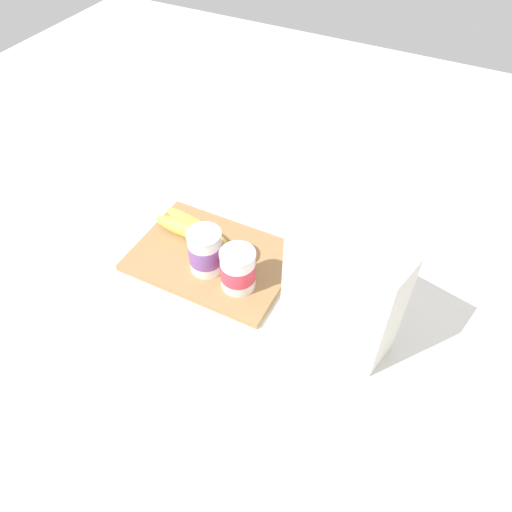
% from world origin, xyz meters
% --- Properties ---
extents(ground_plane, '(2.40, 2.40, 0.00)m').
position_xyz_m(ground_plane, '(0.00, 0.00, 0.00)').
color(ground_plane, silver).
extents(cutting_board, '(0.34, 0.24, 0.01)m').
position_xyz_m(cutting_board, '(0.00, 0.00, 0.01)').
color(cutting_board, '#A37A4C').
rests_on(cutting_board, ground_plane).
extents(cereal_box, '(0.22, 0.12, 0.24)m').
position_xyz_m(cereal_box, '(-0.30, 0.06, 0.12)').
color(cereal_box, white).
rests_on(cereal_box, ground_plane).
extents(yogurt_cup_front, '(0.07, 0.07, 0.09)m').
position_xyz_m(yogurt_cup_front, '(-0.09, 0.04, 0.06)').
color(yogurt_cup_front, white).
rests_on(yogurt_cup_front, cutting_board).
extents(yogurt_cup_back, '(0.07, 0.07, 0.10)m').
position_xyz_m(yogurt_cup_back, '(-0.01, 0.03, 0.06)').
color(yogurt_cup_back, white).
rests_on(yogurt_cup_back, cutting_board).
extents(banana_bunch, '(0.19, 0.08, 0.04)m').
position_xyz_m(banana_bunch, '(0.07, -0.04, 0.03)').
color(banana_bunch, '#E6C84E').
rests_on(banana_bunch, cutting_board).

